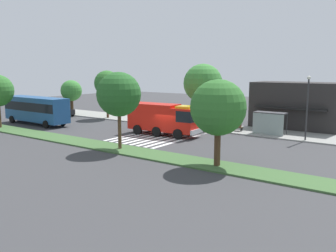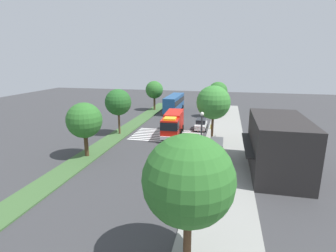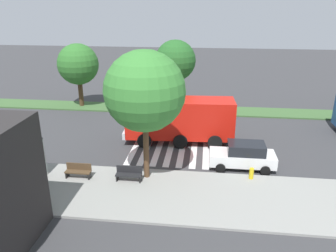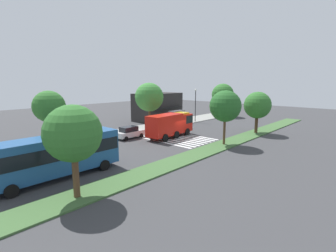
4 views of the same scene
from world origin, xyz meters
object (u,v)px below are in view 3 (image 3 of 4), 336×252
Objects in this scene: bench_west_of_shelter at (129,174)px; median_tree_center at (78,64)px; fire_truck at (177,118)px; bench_near_shelter at (78,171)px; sidewalk_tree_center at (145,91)px; bus_stop_shelter at (15,149)px; median_tree_west at (175,61)px; fire_hydrant at (251,173)px; parked_car_mid at (243,155)px.

bench_west_of_shelter is 17.82m from median_tree_center.
fire_truck is 5.41× the size of bench_near_shelter.
fire_truck is 5.41× the size of bench_west_of_shelter.
bench_west_of_shelter is 0.20× the size of sidewalk_tree_center.
bench_near_shelter is at bearing 8.22° from sidewalk_tree_center.
bus_stop_shelter reaches higher than bench_west_of_shelter.
fire_truck is at bearing 96.62° from median_tree_west.
bench_west_of_shelter is 2.29× the size of fire_hydrant.
fire_hydrant is at bearing -175.60° from sidewalk_tree_center.
bench_west_of_shelter is 0.25× the size of median_tree_center.
parked_car_mid is at bearing 142.31° from median_tree_center.
fire_hydrant is (-10.71, -1.11, -0.10)m from bench_near_shelter.
fire_truck is at bearing -102.25° from sidewalk_tree_center.
parked_car_mid is 7.66m from bench_west_of_shelter.
median_tree_center is (10.05, -0.00, -0.58)m from median_tree_west.
median_tree_center reaches higher than fire_hydrant.
bench_west_of_shelter is 5.18m from sidewalk_tree_center.
parked_car_mid is at bearing -164.80° from bench_near_shelter.
fire_hydrant is (-5.18, 5.56, -1.50)m from fire_truck.
fire_truck reaches higher than fire_hydrant.
parked_car_mid is 0.55× the size of sidewalk_tree_center.
fire_truck is at bearing -129.66° from bench_near_shelter.
sidewalk_tree_center is at bearing 123.93° from median_tree_center.
median_tree_center is (1.49, -15.06, 2.64)m from bus_stop_shelter.
sidewalk_tree_center reaches higher than bench_west_of_shelter.
bus_stop_shelter is (9.53, 6.70, -0.10)m from fire_truck.
parked_car_mid is 1.23× the size of bus_stop_shelter.
median_tree_center reaches higher than bus_stop_shelter.
sidewalk_tree_center is at bearing 19.69° from parked_car_mid.
sidewalk_tree_center is (6.12, 2.20, 4.74)m from parked_car_mid.
bus_stop_shelter reaches higher than fire_hydrant.
parked_car_mid is 14.17m from median_tree_west.
bench_near_shelter is at bearing 73.13° from median_tree_west.
sidewalk_tree_center is 11.28× the size of fire_hydrant.
median_tree_center is (15.83, -12.23, 3.63)m from parked_car_mid.
bench_near_shelter is at bearing -179.67° from bus_stop_shelter.
bus_stop_shelter is 7.34m from bench_west_of_shelter.
bus_stop_shelter is 15.36m from median_tree_center.
fire_truck is 14.07m from median_tree_center.
sidewalk_tree_center reaches higher than parked_car_mid.
bench_near_shelter is (10.34, 2.81, -0.31)m from parked_car_mid.
sidewalk_tree_center is at bearing -175.60° from bus_stop_shelter.
parked_car_mid reaches higher than bench_west_of_shelter.
median_tree_center is (8.71, -15.04, 3.94)m from bench_west_of_shelter.
bus_stop_shelter is at bearing 4.40° from sidewalk_tree_center.
parked_car_mid is 2.70× the size of bench_near_shelter.
bench_near_shelter is 16.49m from median_tree_center.
fire_truck is 7.75m from fire_hydrant.
bench_west_of_shelter is at bearing 8.42° from fire_hydrant.
fire_truck is 7.20m from sidewalk_tree_center.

